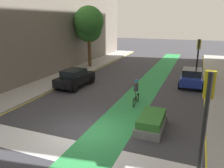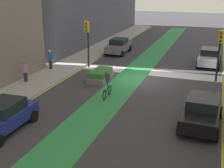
{
  "view_description": "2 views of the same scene",
  "coord_description": "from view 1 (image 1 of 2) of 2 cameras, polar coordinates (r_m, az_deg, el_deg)",
  "views": [
    {
      "loc": [
        5.2,
        -9.65,
        5.8
      ],
      "look_at": [
        -0.17,
        4.17,
        1.49
      ],
      "focal_mm": 35.85,
      "sensor_mm": 36.0,
      "label": 1
    },
    {
      "loc": [
        -5.2,
        22.6,
        7.32
      ],
      "look_at": [
        0.81,
        5.48,
        1.22
      ],
      "focal_mm": 48.45,
      "sensor_mm": 36.0,
      "label": 2
    }
  ],
  "objects": [
    {
      "name": "car_blue_right_far",
      "position": [
        21.34,
        19.65,
        1.71
      ],
      "size": [
        2.04,
        4.21,
        1.57
      ],
      "color": "navy",
      "rests_on": "ground_plane"
    },
    {
      "name": "cyclist_in_lane",
      "position": [
        15.57,
        6.14,
        -1.95
      ],
      "size": [
        0.32,
        1.73,
        1.86
      ],
      "color": "black",
      "rests_on": "ground_plane"
    },
    {
      "name": "ground_plane",
      "position": [
        12.4,
        -6.38,
        -11.79
      ],
      "size": [
        120.0,
        120.0,
        0.0
      ],
      "primitive_type": "plane",
      "color": "#38383D"
    },
    {
      "name": "crosswalk_band",
      "position": [
        10.91,
        -11.42,
        -16.23
      ],
      "size": [
        12.0,
        1.8,
        0.01
      ],
      "primitive_type": "cube",
      "color": "silver",
      "rests_on": "ground_plane"
    },
    {
      "name": "street_tree_far",
      "position": [
        27.67,
        -5.91,
        15.59
      ],
      "size": [
        3.55,
        3.55,
        7.2
      ],
      "color": "brown",
      "rests_on": "sidewalk_left"
    },
    {
      "name": "traffic_signal_far_right",
      "position": [
        23.73,
        21.14,
        7.8
      ],
      "size": [
        0.35,
        0.52,
        3.94
      ],
      "color": "black",
      "rests_on": "ground_plane"
    },
    {
      "name": "median_planter",
      "position": [
        12.52,
        10.03,
        -9.58
      ],
      "size": [
        1.35,
        2.65,
        0.85
      ],
      "color": "slate",
      "rests_on": "ground_plane"
    },
    {
      "name": "curb_stripe_left",
      "position": [
        15.88,
        -26.13,
        -6.95
      ],
      "size": [
        0.16,
        60.0,
        0.01
      ],
      "primitive_type": "cube",
      "color": "yellow",
      "rests_on": "ground_plane"
    },
    {
      "name": "curb_stripe_right",
      "position": [
        11.28,
        23.05,
        -16.14
      ],
      "size": [
        0.16,
        60.0,
        0.01
      ],
      "primitive_type": "cube",
      "color": "yellow",
      "rests_on": "ground_plane"
    },
    {
      "name": "street_tree_near",
      "position": [
        28.38,
        -6.0,
        13.82
      ],
      "size": [
        3.3,
        3.3,
        6.19
      ],
      "color": "brown",
      "rests_on": "sidewalk_left"
    },
    {
      "name": "car_black_left_far",
      "position": [
        20.1,
        -9.45,
        1.59
      ],
      "size": [
        2.17,
        4.27,
        1.57
      ],
      "color": "black",
      "rests_on": "ground_plane"
    },
    {
      "name": "bike_lane_paint",
      "position": [
        11.95,
        -1.21,
        -12.81
      ],
      "size": [
        2.4,
        60.0,
        0.01
      ],
      "primitive_type": "cube",
      "color": "#2D8C47",
      "rests_on": "ground_plane"
    },
    {
      "name": "traffic_signal_near_right",
      "position": [
        8.42,
        23.02,
        -5.18
      ],
      "size": [
        0.35,
        0.52,
        4.15
      ],
      "color": "black",
      "rests_on": "ground_plane"
    }
  ]
}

